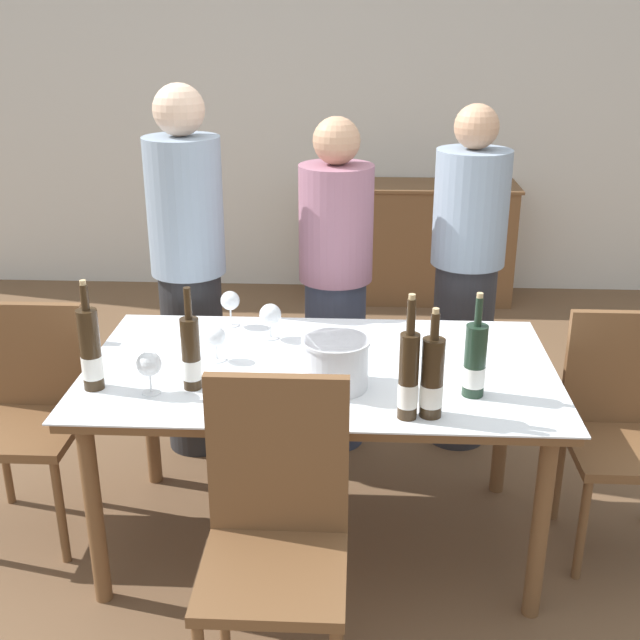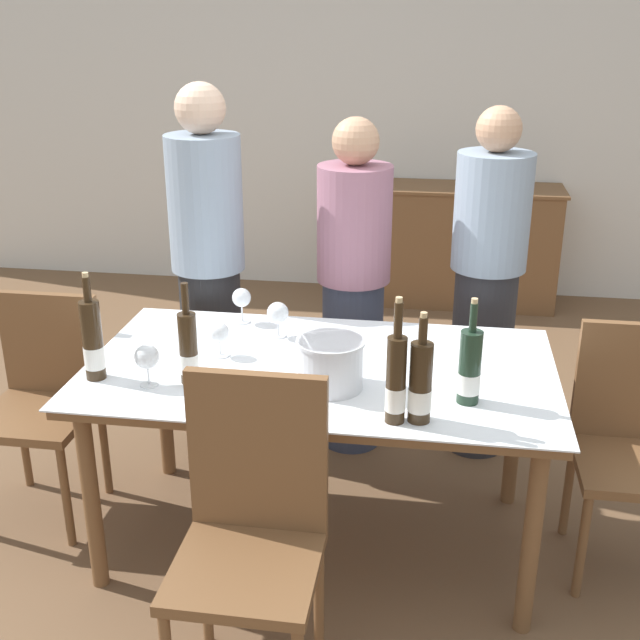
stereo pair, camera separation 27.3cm
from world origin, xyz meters
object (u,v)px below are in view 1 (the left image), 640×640
Objects in this scene: dining_table at (320,384)px; chair_left_end at (29,404)px; wine_bottle_3 at (191,355)px; wine_glass_0 at (149,365)px; wine_bottle_0 at (432,380)px; ice_bucket at (336,362)px; person_host at (189,276)px; person_guest_right at (466,283)px; wine_glass_3 at (270,315)px; wine_glass_2 at (216,338)px; chair_right_end at (623,418)px; chair_near_front at (276,524)px; wine_bottle_1 at (475,362)px; sideboard_cabinet at (417,242)px; wine_bottle_2 at (91,351)px; wine_glass_1 at (230,302)px; person_guest_left at (335,290)px; wine_bottle_4 at (408,377)px.

chair_left_end is (-1.14, 0.08, -0.16)m from dining_table.
wine_bottle_3 reaches higher than wine_glass_0.
ice_bucket is at bearing 148.03° from wine_bottle_0.
wine_bottle_0 is at bearing -47.42° from person_host.
person_guest_right is at bearing 53.43° from dining_table.
wine_glass_0 is at bearing -125.09° from wine_glass_3.
wine_glass_2 is at bearing -129.25° from wine_glass_3.
person_host reaches higher than chair_left_end.
chair_near_front reaches higher than chair_right_end.
wine_glass_2 is (-0.91, 0.24, -0.03)m from wine_bottle_1.
person_guest_right is at bearing 23.17° from chair_left_end.
sideboard_cabinet is 2.48m from person_host.
chair_near_front is at bearing -106.26° from ice_bucket.
wine_bottle_2 is at bearing -38.40° from chair_left_end.
person_guest_right is at bearing 24.53° from wine_glass_1.
wine_bottle_3 is 2.80× the size of wine_glass_2.
person_guest_right is (0.25, 1.20, -0.08)m from wine_bottle_0.
wine_bottle_0 is 0.84m from wine_glass_3.
wine_bottle_2 is at bearing -176.81° from wine_bottle_3.
wine_glass_3 is at bearing -113.83° from person_guest_left.
sideboard_cabinet is 5.76× the size of ice_bucket.
wine_bottle_4 is 2.92× the size of wine_glass_3.
sideboard_cabinet is 9.19× the size of wine_glass_1.
ice_bucket reaches higher than sideboard_cabinet.
sideboard_cabinet is at bearing 69.46° from wine_glass_1.
sideboard_cabinet is 1.36× the size of chair_near_front.
wine_bottle_2 is 0.39× the size of chair_near_front.
wine_bottle_3 is at bearing -135.29° from person_guest_right.
wine_bottle_1 is 2.79× the size of wine_glass_2.
wine_glass_2 is 0.13× the size of chair_near_front.
wine_bottle_0 is at bearing -31.97° from ice_bucket.
wine_bottle_3 is 0.23× the size of person_guest_right.
chair_left_end is at bearing 170.22° from wine_bottle_1.
wine_glass_3 reaches higher than wine_glass_2.
chair_right_end is 0.54× the size of person_host.
wine_bottle_4 is at bearing -41.73° from ice_bucket.
wine_bottle_2 is 0.21m from wine_glass_0.
person_guest_left reaches higher than wine_bottle_3.
ice_bucket reaches higher than chair_left_end.
wine_glass_0 is 0.17× the size of chair_left_end.
wine_bottle_2 reaches higher than wine_bottle_0.
wine_glass_0 is at bearing -172.52° from ice_bucket.
wine_glass_3 is (-0.21, 0.25, 0.17)m from dining_table.
wine_glass_0 is 0.65m from wine_glass_1.
wine_bottle_0 is 1.20m from person_guest_left.
person_host is (-0.06, 0.97, -0.01)m from wine_glass_0.
person_guest_right is at bearing -87.87° from sideboard_cabinet.
wine_glass_0 is 1.06× the size of wine_glass_3.
chair_right_end is (0.60, -2.78, 0.11)m from sideboard_cabinet.
person_guest_right is (1.18, 1.09, -0.06)m from wine_glass_0.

